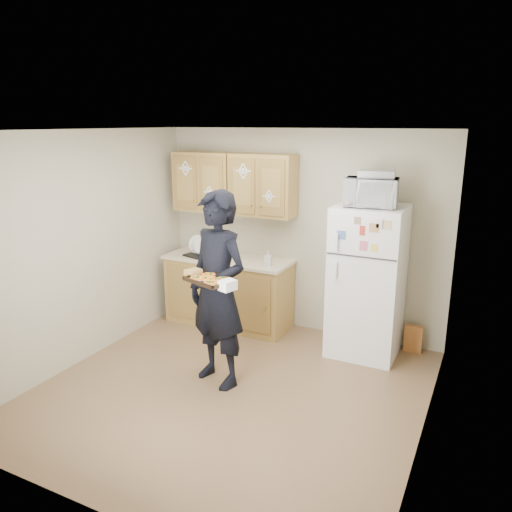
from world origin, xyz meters
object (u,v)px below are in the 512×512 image
Objects in this scene: dish_rack at (203,250)px; baking_tray at (210,280)px; person at (218,290)px; microwave at (371,192)px; refrigerator at (367,281)px.

baking_tray is at bearing -56.01° from dish_rack.
baking_tray is (0.09, -0.29, 0.20)m from person.
microwave is at bearing 65.67° from person.
dish_rack is (-0.96, 1.27, 0.01)m from person.
baking_tray is 0.76× the size of microwave.
microwave is (1.06, 1.56, 0.68)m from baking_tray.
microwave is at bearing -94.35° from refrigerator.
microwave reaches higher than baking_tray.
refrigerator reaches higher than dish_rack.
person is (-1.15, -1.32, 0.13)m from refrigerator.
baking_tray is 1.89m from dish_rack.
refrigerator is 0.87× the size of person.
person is 0.36m from baking_tray.
refrigerator is 1.00m from microwave.
baking_tray is 2.00m from microwave.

